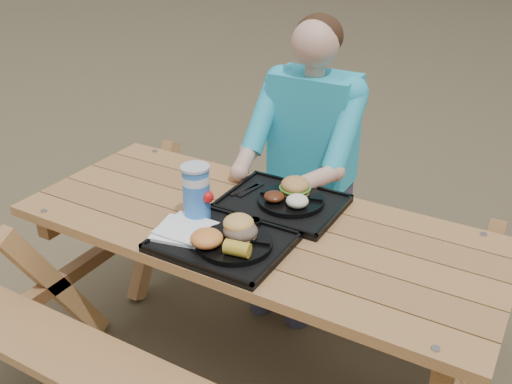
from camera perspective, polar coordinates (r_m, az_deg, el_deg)
The scene contains 18 objects.
ground at distance 2.59m, azimuth 0.00°, elevation -17.56°, with size 60.00×60.00×0.00m, color #999999.
picnic_table at distance 2.33m, azimuth 0.00°, elevation -11.05°, with size 1.80×1.49×0.75m, color #999999, non-canonical shape.
tray_near at distance 1.99m, azimuth -3.40°, elevation -5.14°, with size 0.45×0.35×0.02m, color black.
tray_far at distance 2.23m, azimuth 2.70°, elevation -1.21°, with size 0.45×0.35×0.02m, color black.
plate_near at distance 1.95m, azimuth -2.14°, elevation -5.15°, with size 0.26×0.26×0.02m, color black.
plate_far at distance 2.22m, azimuth 3.52°, elevation -0.83°, with size 0.26×0.26×0.02m, color black.
napkin_stack at distance 2.04m, azimuth -7.43°, elevation -3.74°, with size 0.18×0.18×0.02m, color white.
soda_cup at distance 2.08m, azimuth -5.98°, elevation -0.17°, with size 0.10×0.10×0.20m, color blue.
condiment_bbq at distance 2.05m, azimuth -1.44°, elevation -3.11°, with size 0.05×0.05×0.03m, color black.
condiment_mustard at distance 2.05m, azimuth -0.20°, elevation -3.15°, with size 0.05×0.05×0.03m, color yellow.
sandwich at distance 1.93m, azimuth -1.58°, elevation -3.01°, with size 0.11×0.11×0.12m, color #E7A851, non-canonical shape.
mac_cheese at distance 1.91m, azimuth -4.96°, elevation -4.63°, with size 0.11×0.11×0.06m, color #F1933F.
corn_cob at distance 1.86m, azimuth -1.89°, elevation -5.67°, with size 0.09×0.09×0.05m, color gold, non-canonical shape.
cutlery_far at distance 2.31m, azimuth -0.60°, elevation 0.20°, with size 0.03×0.14×0.01m, color black.
burger at distance 2.22m, azimuth 3.95°, elevation 1.06°, with size 0.12×0.12×0.10m, color #C38844, non-canonical shape.
baked_beans at distance 2.18m, azimuth 1.83°, elevation -0.45°, with size 0.08×0.08×0.04m, color #552311.
potato_salad at distance 2.14m, azimuth 4.14°, elevation -0.90°, with size 0.09×0.09×0.05m, color white.
diner at distance 2.75m, azimuth 5.42°, elevation 1.73°, with size 0.48×0.84×1.28m, color #1CC5AB, non-canonical shape.
Camera 1 is at (0.91, -1.58, 1.83)m, focal length 40.00 mm.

